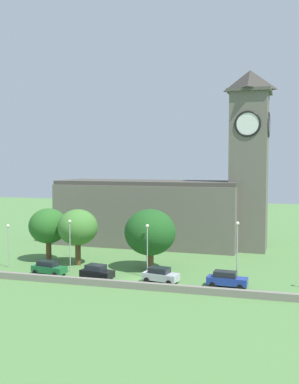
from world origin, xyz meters
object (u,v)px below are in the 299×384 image
(car_silver, at_px, (160,275))
(streetlamp_west_end, at_px, (8,238))
(streetlamp_east_mid, at_px, (237,243))
(tree_riverside_west, at_px, (150,232))
(streetlamp_central, at_px, (147,242))
(car_green, at_px, (49,268))
(car_black, at_px, (97,272))
(tree_by_tower, at_px, (78,228))
(car_blue, at_px, (227,279))
(tree_churchyard, at_px, (48,226))
(church, at_px, (168,202))
(streetlamp_west_mid, at_px, (70,237))

(car_silver, height_order, streetlamp_west_end, streetlamp_west_end)
(streetlamp_east_mid, bearing_deg, streetlamp_west_end, -179.41)
(car_silver, height_order, tree_riverside_west, tree_riverside_west)
(streetlamp_central, bearing_deg, car_green, -170.58)
(car_silver, bearing_deg, car_black, -174.06)
(car_black, relative_size, streetlamp_west_end, 0.73)
(car_green, distance_m, tree_by_tower, 7.84)
(car_blue, xyz_separation_m, tree_churchyard, (-27.34, 7.23, 4.31))
(church, relative_size, streetlamp_central, 5.47)
(church, xyz_separation_m, streetlamp_east_mid, (14.10, -22.49, -2.70))
(car_green, distance_m, car_black, 7.15)
(tree_churchyard, bearing_deg, tree_riverside_west, -4.61)
(streetlamp_west_end, bearing_deg, streetlamp_central, 0.08)
(car_blue, distance_m, streetlamp_central, 11.15)
(streetlamp_central, bearing_deg, tree_churchyard, 162.58)
(car_black, bearing_deg, car_silver, 5.94)
(church, relative_size, car_green, 7.69)
(streetlamp_central, distance_m, tree_riverside_west, 4.13)
(car_green, xyz_separation_m, streetlamp_central, (12.94, 2.15, 3.71))
(car_black, relative_size, tree_riverside_west, 0.53)
(streetlamp_west_mid, bearing_deg, tree_riverside_west, 20.91)
(tree_churchyard, bearing_deg, car_silver, -20.84)
(car_black, height_order, tree_by_tower, tree_by_tower)
(streetlamp_central, height_order, tree_by_tower, tree_by_tower)
(streetlamp_west_mid, bearing_deg, car_silver, -9.14)
(church, bearing_deg, car_blue, -62.05)
(car_blue, relative_size, tree_churchyard, 0.61)
(tree_churchyard, height_order, tree_riverside_west, tree_riverside_west)
(streetlamp_east_mid, bearing_deg, streetlamp_central, -178.49)
(car_green, relative_size, car_blue, 1.01)
(streetlamp_central, bearing_deg, streetlamp_west_end, -179.92)
(streetlamp_west_end, distance_m, streetlamp_west_mid, 9.44)
(tree_riverside_west, bearing_deg, tree_churchyard, 175.39)
(church, distance_m, tree_by_tower, 20.81)
(car_silver, distance_m, tree_by_tower, 15.82)
(car_green, xyz_separation_m, streetlamp_west_end, (-7.43, 2.12, 3.26))
(church, relative_size, tree_churchyard, 4.75)
(car_blue, bearing_deg, car_black, -176.69)
(streetlamp_west_end, xyz_separation_m, tree_riverside_west, (19.61, 4.05, 1.05))
(church, bearing_deg, car_silver, -78.58)
(streetlamp_west_end, relative_size, tree_by_tower, 0.76)
(tree_riverside_west, bearing_deg, streetlamp_west_end, -168.34)
(streetlamp_west_end, relative_size, streetlamp_east_mid, 0.80)
(car_silver, relative_size, car_blue, 0.96)
(streetlamp_west_end, bearing_deg, church, 52.32)
(tree_riverside_west, distance_m, tree_by_tower, 10.86)
(streetlamp_west_mid, bearing_deg, tree_by_tower, 99.60)
(church, relative_size, streetlamp_west_end, 6.16)
(car_green, relative_size, streetlamp_central, 0.71)
(car_blue, distance_m, streetlamp_east_mid, 4.72)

